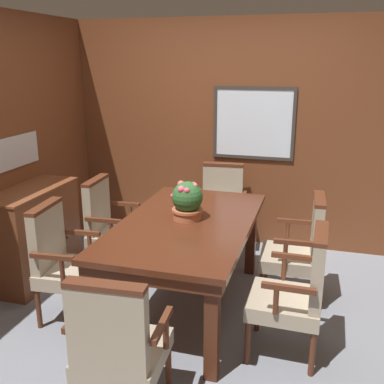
{
  "coord_description": "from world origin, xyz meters",
  "views": [
    {
      "loc": [
        1.01,
        -3.1,
        2.02
      ],
      "look_at": [
        0.04,
        0.28,
        0.98
      ],
      "focal_mm": 42.0,
      "sensor_mm": 36.0,
      "label": 1
    }
  ],
  "objects_px": {
    "chair_left_near": "(64,259)",
    "potted_plant": "(187,201)",
    "dining_table": "(187,232)",
    "chair_right_far": "(300,247)",
    "chair_left_far": "(110,225)",
    "chair_head_far": "(221,206)",
    "chair_right_near": "(297,290)",
    "sideboard_cabinet": "(34,234)",
    "chair_head_near": "(118,345)"
  },
  "relations": [
    {
      "from": "potted_plant",
      "to": "chair_right_near",
      "type": "bearing_deg",
      "value": -25.48
    },
    {
      "from": "chair_left_near",
      "to": "chair_head_near",
      "type": "relative_size",
      "value": 1.0
    },
    {
      "from": "chair_head_near",
      "to": "chair_right_far",
      "type": "relative_size",
      "value": 1.0
    },
    {
      "from": "chair_head_near",
      "to": "chair_right_near",
      "type": "relative_size",
      "value": 1.0
    },
    {
      "from": "chair_head_near",
      "to": "chair_right_near",
      "type": "distance_m",
      "value": 1.29
    },
    {
      "from": "chair_left_far",
      "to": "chair_right_near",
      "type": "bearing_deg",
      "value": -117.08
    },
    {
      "from": "chair_head_near",
      "to": "chair_right_far",
      "type": "bearing_deg",
      "value": -122.13
    },
    {
      "from": "chair_left_far",
      "to": "chair_head_far",
      "type": "distance_m",
      "value": 1.23
    },
    {
      "from": "dining_table",
      "to": "chair_head_near",
      "type": "distance_m",
      "value": 1.3
    },
    {
      "from": "chair_right_far",
      "to": "potted_plant",
      "type": "bearing_deg",
      "value": -72.47
    },
    {
      "from": "chair_left_near",
      "to": "chair_right_near",
      "type": "distance_m",
      "value": 1.81
    },
    {
      "from": "chair_left_near",
      "to": "potted_plant",
      "type": "xyz_separation_m",
      "value": [
        0.89,
        0.44,
        0.43
      ]
    },
    {
      "from": "chair_head_far",
      "to": "potted_plant",
      "type": "distance_m",
      "value": 1.28
    },
    {
      "from": "chair_right_near",
      "to": "potted_plant",
      "type": "bearing_deg",
      "value": -114.48
    },
    {
      "from": "chair_left_far",
      "to": "sideboard_cabinet",
      "type": "relative_size",
      "value": 0.96
    },
    {
      "from": "chair_head_near",
      "to": "chair_right_near",
      "type": "bearing_deg",
      "value": -139.2
    },
    {
      "from": "chair_right_far",
      "to": "chair_head_far",
      "type": "relative_size",
      "value": 1.0
    },
    {
      "from": "chair_left_near",
      "to": "sideboard_cabinet",
      "type": "relative_size",
      "value": 0.96
    },
    {
      "from": "chair_right_far",
      "to": "sideboard_cabinet",
      "type": "relative_size",
      "value": 0.96
    },
    {
      "from": "dining_table",
      "to": "chair_right_near",
      "type": "bearing_deg",
      "value": -22.91
    },
    {
      "from": "chair_left_near",
      "to": "chair_left_far",
      "type": "distance_m",
      "value": 0.81
    },
    {
      "from": "chair_right_far",
      "to": "chair_left_far",
      "type": "bearing_deg",
      "value": -93.65
    },
    {
      "from": "chair_head_far",
      "to": "potted_plant",
      "type": "relative_size",
      "value": 3.05
    },
    {
      "from": "chair_head_far",
      "to": "sideboard_cabinet",
      "type": "bearing_deg",
      "value": -148.63
    },
    {
      "from": "dining_table",
      "to": "chair_head_far",
      "type": "height_order",
      "value": "chair_head_far"
    },
    {
      "from": "dining_table",
      "to": "chair_left_far",
      "type": "height_order",
      "value": "chair_left_far"
    },
    {
      "from": "chair_left_near",
      "to": "chair_head_near",
      "type": "bearing_deg",
      "value": -140.03
    },
    {
      "from": "chair_left_far",
      "to": "sideboard_cabinet",
      "type": "xyz_separation_m",
      "value": [
        -0.64,
        -0.29,
        -0.05
      ]
    },
    {
      "from": "chair_head_near",
      "to": "chair_right_far",
      "type": "xyz_separation_m",
      "value": [
        0.9,
        1.67,
        0.0
      ]
    },
    {
      "from": "dining_table",
      "to": "chair_right_far",
      "type": "bearing_deg",
      "value": 23.32
    },
    {
      "from": "chair_right_near",
      "to": "chair_head_near",
      "type": "bearing_deg",
      "value": -44.3
    },
    {
      "from": "chair_left_near",
      "to": "chair_right_near",
      "type": "height_order",
      "value": "same"
    },
    {
      "from": "sideboard_cabinet",
      "to": "chair_head_near",
      "type": "bearing_deg",
      "value": -42.92
    },
    {
      "from": "chair_left_far",
      "to": "chair_head_far",
      "type": "relative_size",
      "value": 1.0
    },
    {
      "from": "potted_plant",
      "to": "chair_left_far",
      "type": "bearing_deg",
      "value": 157.55
    },
    {
      "from": "chair_right_far",
      "to": "sideboard_cabinet",
      "type": "bearing_deg",
      "value": -86.47
    },
    {
      "from": "chair_right_near",
      "to": "chair_right_far",
      "type": "height_order",
      "value": "same"
    },
    {
      "from": "chair_right_near",
      "to": "chair_right_far",
      "type": "bearing_deg",
      "value": -177.53
    },
    {
      "from": "chair_right_near",
      "to": "sideboard_cabinet",
      "type": "relative_size",
      "value": 0.96
    },
    {
      "from": "chair_left_near",
      "to": "chair_left_far",
      "type": "height_order",
      "value": "same"
    },
    {
      "from": "chair_left_near",
      "to": "chair_right_far",
      "type": "distance_m",
      "value": 1.95
    },
    {
      "from": "sideboard_cabinet",
      "to": "chair_right_near",
      "type": "bearing_deg",
      "value": -11.79
    },
    {
      "from": "dining_table",
      "to": "chair_right_far",
      "type": "height_order",
      "value": "chair_right_far"
    },
    {
      "from": "chair_left_near",
      "to": "chair_head_near",
      "type": "xyz_separation_m",
      "value": [
        0.89,
        -0.9,
        0.0
      ]
    },
    {
      "from": "sideboard_cabinet",
      "to": "potted_plant",
      "type": "bearing_deg",
      "value": -2.73
    },
    {
      "from": "chair_left_near",
      "to": "chair_right_far",
      "type": "bearing_deg",
      "value": -71.42
    },
    {
      "from": "dining_table",
      "to": "chair_left_far",
      "type": "relative_size",
      "value": 1.9
    },
    {
      "from": "potted_plant",
      "to": "sideboard_cabinet",
      "type": "height_order",
      "value": "potted_plant"
    },
    {
      "from": "dining_table",
      "to": "chair_left_far",
      "type": "distance_m",
      "value": 1.0
    },
    {
      "from": "chair_left_far",
      "to": "chair_head_far",
      "type": "height_order",
      "value": "same"
    }
  ]
}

